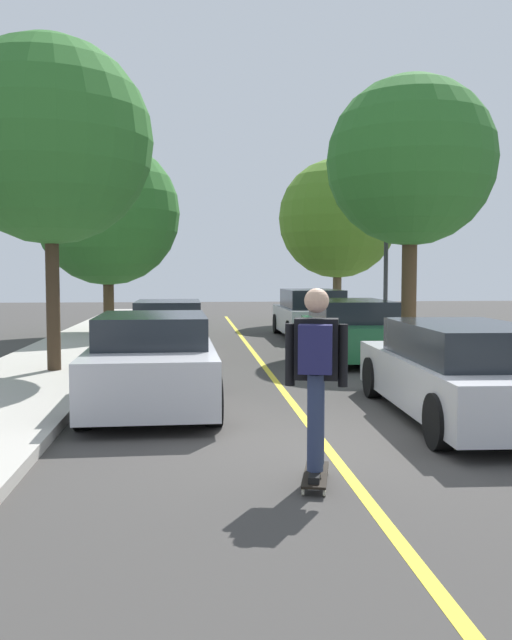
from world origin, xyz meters
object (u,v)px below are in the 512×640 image
object	(u,v)px
street_tree_right_near	(338,219)
streetlamp	(386,238)
parked_car_left_nearest	(153,362)
street_tree_left_nearest	(50,142)
fire_hydrant	(443,346)
parked_car_right_nearest	(461,372)
street_tree_right_nearest	(411,162)
skateboard	(316,475)
parked_car_left_near	(168,328)
parked_car_right_near	(351,330)
skateboarder	(316,369)
street_tree_left_near	(107,213)
parked_car_right_far	(311,314)

from	to	relation	value
street_tree_right_near	streetlamp	world-z (taller)	street_tree_right_near
parked_car_left_nearest	street_tree_left_nearest	xyz separation A→B (m)	(-2.04, 3.09, 3.76)
street_tree_left_nearest	fire_hydrant	bearing A→B (deg)	1.93
parked_car_right_nearest	street_tree_right_nearest	distance (m)	9.77
street_tree_right_near	skateboard	size ratio (longest dim) A/B	7.26
parked_car_left_near	parked_car_right_near	distance (m)	4.43
streetlamp	parked_car_right_nearest	bearing A→B (deg)	-100.21
street_tree_right_nearest	skateboard	world-z (taller)	street_tree_right_nearest
fire_hydrant	skateboarder	world-z (taller)	skateboarder
fire_hydrant	skateboard	distance (m)	8.27
street_tree_left_nearest	streetlamp	bearing A→B (deg)	33.92
street_tree_right_nearest	parked_car_left_near	bearing A→B (deg)	-173.06
parked_car_left_nearest	parked_car_right_nearest	size ratio (longest dim) A/B	0.88
parked_car_left_nearest	parked_car_right_nearest	bearing A→B (deg)	-16.73
street_tree_right_near	fire_hydrant	xyz separation A→B (m)	(-0.54, -12.88, -3.63)
skateboard	street_tree_right_near	bearing A→B (deg)	77.36
parked_car_right_nearest	parked_car_right_near	xyz separation A→B (m)	(0.00, 6.41, 0.04)
parked_car_left_near	parked_car_right_near	world-z (taller)	parked_car_right_near
skateboard	street_tree_right_nearest	bearing A→B (deg)	68.06
skateboard	street_tree_left_near	bearing A→B (deg)	103.69
fire_hydrant	skateboard	world-z (taller)	fire_hydrant
street_tree_left_nearest	street_tree_right_near	distance (m)	15.54
parked_car_right_far	fire_hydrant	xyz separation A→B (m)	(1.50, -7.20, -0.24)
parked_car_left_near	street_tree_left_near	bearing A→B (deg)	111.98
parked_car_right_nearest	parked_car_right_near	bearing A→B (deg)	89.98
parked_car_right_nearest	fire_hydrant	bearing A→B (deg)	71.96
street_tree_right_nearest	fire_hydrant	distance (m)	5.93
parked_car_right_nearest	skateboard	distance (m)	3.66
parked_car_right_nearest	street_tree_left_nearest	bearing A→B (deg)	145.16
parked_car_right_near	fire_hydrant	xyz separation A→B (m)	(1.50, -1.80, -0.20)
fire_hydrant	parked_car_left_nearest	bearing A→B (deg)	-149.61
parked_car_right_far	street_tree_right_nearest	xyz separation A→B (m)	(2.04, -3.24, 4.14)
street_tree_right_nearest	street_tree_right_near	world-z (taller)	street_tree_right_nearest
parked_car_left_nearest	parked_car_right_far	bearing A→B (deg)	68.25
parked_car_right_near	streetlamp	bearing A→B (deg)	62.22
fire_hydrant	skateboarder	size ratio (longest dim) A/B	0.40
parked_car_left_nearest	parked_car_right_far	size ratio (longest dim) A/B	0.92
street_tree_right_near	streetlamp	xyz separation A→B (m)	(-0.29, -7.76, -1.16)
street_tree_right_near	skateboard	bearing A→B (deg)	-102.64
parked_car_right_near	street_tree_right_near	size ratio (longest dim) A/B	0.70
fire_hydrant	parked_car_left_near	bearing A→B (deg)	150.74
street_tree_right_nearest	skateboard	bearing A→B (deg)	-111.94
parked_car_left_near	street_tree_right_near	xyz separation A→B (m)	(6.25, 9.68, 3.47)
parked_car_left_nearest	street_tree_left_nearest	distance (m)	5.28
parked_car_right_far	street_tree_left_near	bearing A→B (deg)	170.32
street_tree_right_near	skateboarder	bearing A→B (deg)	-102.64
parked_car_right_nearest	street_tree_left_nearest	distance (m)	8.50
street_tree_left_nearest	streetlamp	distance (m)	9.75
street_tree_left_near	streetlamp	xyz separation A→B (m)	(8.00, -3.14, -0.90)
skateboarder	street_tree_left_nearest	bearing A→B (deg)	118.24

